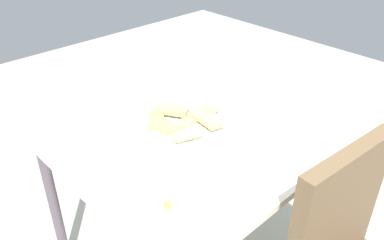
{
  "coord_description": "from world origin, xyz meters",
  "views": [
    {
      "loc": [
        0.9,
        0.92,
        1.54
      ],
      "look_at": [
        0.02,
        -0.02,
        0.77
      ],
      "focal_mm": 37.34,
      "sensor_mm": 36.0,
      "label": 1
    }
  ],
  "objects_px": {
    "paper_napkin": "(197,85)",
    "spoon": "(199,86)",
    "salad_plate_greens": "(199,204)",
    "drinking_glass": "(210,64)",
    "fork": "(194,83)",
    "dining_table": "(198,144)",
    "pide_platter": "(182,123)",
    "soda_can": "(156,73)"
  },
  "relations": [
    {
      "from": "spoon",
      "to": "drinking_glass",
      "type": "bearing_deg",
      "value": -167.9
    },
    {
      "from": "drinking_glass",
      "to": "fork",
      "type": "distance_m",
      "value": 0.15
    },
    {
      "from": "salad_plate_greens",
      "to": "soda_can",
      "type": "height_order",
      "value": "soda_can"
    },
    {
      "from": "dining_table",
      "to": "fork",
      "type": "bearing_deg",
      "value": -130.96
    },
    {
      "from": "paper_napkin",
      "to": "fork",
      "type": "bearing_deg",
      "value": -90.0
    },
    {
      "from": "salad_plate_greens",
      "to": "soda_can",
      "type": "xyz_separation_m",
      "value": [
        -0.42,
        -0.71,
        0.04
      ]
    },
    {
      "from": "dining_table",
      "to": "pide_platter",
      "type": "bearing_deg",
      "value": -45.28
    },
    {
      "from": "salad_plate_greens",
      "to": "drinking_glass",
      "type": "relative_size",
      "value": 2.04
    },
    {
      "from": "dining_table",
      "to": "salad_plate_greens",
      "type": "distance_m",
      "value": 0.45
    },
    {
      "from": "salad_plate_greens",
      "to": "fork",
      "type": "relative_size",
      "value": 1.24
    },
    {
      "from": "dining_table",
      "to": "fork",
      "type": "distance_m",
      "value": 0.38
    },
    {
      "from": "dining_table",
      "to": "salad_plate_greens",
      "type": "height_order",
      "value": "salad_plate_greens"
    },
    {
      "from": "salad_plate_greens",
      "to": "fork",
      "type": "height_order",
      "value": "salad_plate_greens"
    },
    {
      "from": "salad_plate_greens",
      "to": "paper_napkin",
      "type": "distance_m",
      "value": 0.8
    },
    {
      "from": "soda_can",
      "to": "fork",
      "type": "bearing_deg",
      "value": 141.46
    },
    {
      "from": "pide_platter",
      "to": "fork",
      "type": "xyz_separation_m",
      "value": [
        -0.29,
        -0.24,
        -0.01
      ]
    },
    {
      "from": "dining_table",
      "to": "spoon",
      "type": "relative_size",
      "value": 6.3
    },
    {
      "from": "pide_platter",
      "to": "drinking_glass",
      "type": "xyz_separation_m",
      "value": [
        -0.42,
        -0.27,
        0.04
      ]
    },
    {
      "from": "soda_can",
      "to": "pide_platter",
      "type": "bearing_deg",
      "value": 66.14
    },
    {
      "from": "salad_plate_greens",
      "to": "drinking_glass",
      "type": "height_order",
      "value": "drinking_glass"
    },
    {
      "from": "paper_napkin",
      "to": "spoon",
      "type": "relative_size",
      "value": 0.87
    },
    {
      "from": "soda_can",
      "to": "drinking_glass",
      "type": "bearing_deg",
      "value": 164.99
    },
    {
      "from": "pide_platter",
      "to": "drinking_glass",
      "type": "height_order",
      "value": "drinking_glass"
    },
    {
      "from": "pide_platter",
      "to": "paper_napkin",
      "type": "distance_m",
      "value": 0.36
    },
    {
      "from": "soda_can",
      "to": "fork",
      "type": "relative_size",
      "value": 0.73
    },
    {
      "from": "dining_table",
      "to": "soda_can",
      "type": "distance_m",
      "value": 0.43
    },
    {
      "from": "fork",
      "to": "spoon",
      "type": "bearing_deg",
      "value": 70.12
    },
    {
      "from": "paper_napkin",
      "to": "pide_platter",
      "type": "bearing_deg",
      "value": 37.36
    },
    {
      "from": "paper_napkin",
      "to": "dining_table",
      "type": "bearing_deg",
      "value": 47.15
    },
    {
      "from": "pide_platter",
      "to": "drinking_glass",
      "type": "distance_m",
      "value": 0.5
    },
    {
      "from": "dining_table",
      "to": "pide_platter",
      "type": "relative_size",
      "value": 3.2
    },
    {
      "from": "pide_platter",
      "to": "spoon",
      "type": "distance_m",
      "value": 0.35
    },
    {
      "from": "salad_plate_greens",
      "to": "dining_table",
      "type": "bearing_deg",
      "value": -133.8
    },
    {
      "from": "spoon",
      "to": "fork",
      "type": "bearing_deg",
      "value": -104.95
    },
    {
      "from": "soda_can",
      "to": "paper_napkin",
      "type": "relative_size",
      "value": 0.85
    },
    {
      "from": "spoon",
      "to": "dining_table",
      "type": "bearing_deg",
      "value": 30.15
    },
    {
      "from": "fork",
      "to": "spoon",
      "type": "height_order",
      "value": "same"
    },
    {
      "from": "paper_napkin",
      "to": "spoon",
      "type": "height_order",
      "value": "spoon"
    },
    {
      "from": "dining_table",
      "to": "salad_plate_greens",
      "type": "xyz_separation_m",
      "value": [
        0.31,
        0.32,
        0.1
      ]
    },
    {
      "from": "dining_table",
      "to": "pide_platter",
      "type": "xyz_separation_m",
      "value": [
        0.04,
        -0.04,
        0.09
      ]
    },
    {
      "from": "dining_table",
      "to": "paper_napkin",
      "type": "height_order",
      "value": "paper_napkin"
    },
    {
      "from": "dining_table",
      "to": "spoon",
      "type": "xyz_separation_m",
      "value": [
        -0.24,
        -0.24,
        0.09
      ]
    }
  ]
}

